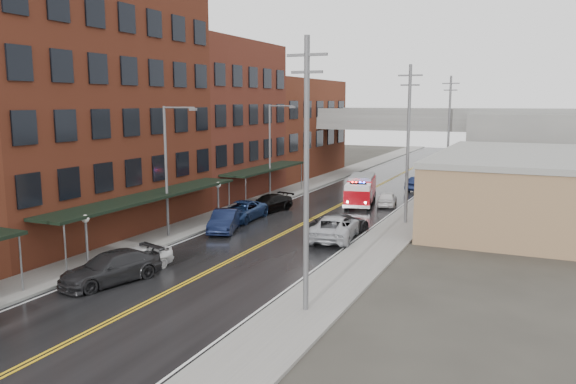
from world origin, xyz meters
The scene contains 30 objects.
road centered at (0.00, 30.00, 0.01)m, with size 11.00×160.00×0.02m, color black.
sidewalk_left centered at (-7.30, 30.00, 0.07)m, with size 3.00×160.00×0.15m, color slate.
sidewalk_right centered at (7.30, 30.00, 0.07)m, with size 3.00×160.00×0.15m, color slate.
curb_left centered at (-5.65, 30.00, 0.07)m, with size 0.30×160.00×0.15m, color gray.
curb_right centered at (5.65, 30.00, 0.07)m, with size 0.30×160.00×0.15m, color gray.
brick_building_b centered at (-13.30, 23.00, 9.00)m, with size 9.00×20.00×18.00m, color #4D1E14.
brick_building_c centered at (-13.30, 40.50, 7.50)m, with size 9.00×15.00×15.00m, color #5E271C.
brick_building_far centered at (-13.30, 58.00, 6.00)m, with size 9.00×20.00×12.00m, color brown.
tan_building centered at (16.00, 40.00, 2.50)m, with size 14.00×22.00×5.00m, color #94744F.
right_far_block centered at (18.00, 70.00, 4.00)m, with size 18.00×30.00×8.00m, color slate.
awning_1 centered at (-7.49, 23.00, 2.99)m, with size 2.60×18.00×3.09m.
awning_2 centered at (-7.49, 40.50, 2.99)m, with size 2.60×13.00×3.09m.
globe_lamp_1 centered at (-6.40, 16.00, 2.31)m, with size 0.44×0.44×3.12m.
globe_lamp_2 centered at (-6.40, 30.00, 2.31)m, with size 0.44×0.44×3.12m.
street_lamp_1 centered at (-6.55, 24.00, 5.19)m, with size 2.64×0.22×9.00m.
street_lamp_2 centered at (-6.55, 40.00, 5.19)m, with size 2.64×0.22×9.00m.
utility_pole_0 centered at (7.20, 15.00, 6.31)m, with size 1.80×0.24×12.00m.
utility_pole_1 centered at (7.20, 35.00, 6.31)m, with size 1.80×0.24×12.00m.
utility_pole_2 centered at (7.20, 55.00, 6.31)m, with size 1.80×0.24×12.00m.
overpass centered at (0.00, 62.00, 5.99)m, with size 40.00×10.00×7.50m.
fire_truck centered at (1.64, 41.48, 1.41)m, with size 3.93×7.42×2.60m.
parked_car_left_3 centered at (-3.60, 14.71, 0.79)m, with size 2.22×5.46×1.58m, color black.
parked_car_left_4 centered at (-3.60, 16.80, 0.73)m, with size 1.72×4.27×1.46m, color silver.
parked_car_left_5 centered at (-4.18, 27.20, 0.79)m, with size 1.66×4.77×1.57m, color black.
parked_car_left_6 centered at (-4.94, 31.08, 0.75)m, with size 2.49×5.40×1.50m, color navy.
parked_car_left_7 centered at (-4.55, 35.12, 0.72)m, with size 2.01×4.94×1.43m, color black.
parked_car_right_0 centered at (3.87, 28.20, 0.83)m, with size 2.76×5.98×1.66m, color #ACAEB4.
parked_car_right_1 centered at (3.68, 29.80, 0.77)m, with size 2.16×5.32×1.54m, color black.
parked_car_right_2 centered at (4.03, 41.80, 0.67)m, with size 1.57×3.91×1.33m, color silver.
parked_car_right_3 centered at (5.00, 52.10, 0.74)m, with size 1.58×4.52×1.49m, color black.
Camera 1 is at (16.27, -7.05, 9.28)m, focal length 35.00 mm.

